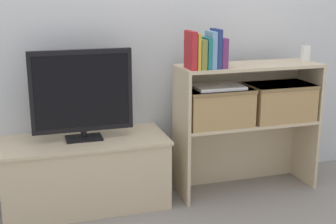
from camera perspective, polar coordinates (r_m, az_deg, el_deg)
The scene contains 17 objects.
ground_plane at distance 3.03m, azimuth 0.92°, elevation -11.69°, with size 16.00×16.00×0.00m, color gray.
wall_back at distance 3.16m, azimuth -1.66°, elevation 12.07°, with size 10.00×0.05×2.40m.
tv_stand at distance 3.02m, azimuth -10.00°, elevation -7.30°, with size 1.03×0.45×0.45m.
tv at distance 2.87m, azimuth -10.46°, elevation 2.29°, with size 0.62×0.14×0.56m.
bookshelf_lower_tier at distance 3.30m, azimuth 8.96°, elevation -3.77°, with size 0.95×0.32×0.49m.
bookshelf_upper_tier at distance 3.19m, azimuth 9.31°, elevation 3.57°, with size 0.95×0.32×0.38m.
book_crimson at distance 2.87m, azimuth 2.78°, elevation 7.54°, with size 0.03×0.15×0.23m.
book_mustard at distance 2.88m, azimuth 3.36°, elevation 7.43°, with size 0.02×0.16×0.22m.
book_olive at distance 2.90m, azimuth 3.96°, elevation 7.08°, with size 0.04×0.15×0.18m.
book_teal at distance 2.91m, azimuth 4.64°, elevation 7.20°, with size 0.03×0.16×0.19m.
book_skyblue at distance 2.92m, azimuth 5.25°, elevation 7.57°, with size 0.03×0.14×0.23m.
book_navy at distance 2.93m, azimuth 5.86°, elevation 7.72°, with size 0.03×0.14×0.24m.
book_plum at distance 2.95m, azimuth 6.55°, elevation 7.19°, with size 0.04×0.13×0.18m.
baby_monitor at distance 3.31m, azimuth 16.42°, elevation 6.85°, with size 0.05×0.03×0.14m.
storage_basket_left at distance 3.05m, azimuth 5.98°, elevation 0.88°, with size 0.43×0.29×0.24m.
storage_basket_right at distance 3.25m, azimuth 13.40°, elevation 1.43°, with size 0.43×0.29×0.24m.
laptop at distance 3.02m, azimuth 6.04°, elevation 3.11°, with size 0.31×0.24×0.02m.
Camera 1 is at (-0.85, -2.57, 1.35)m, focal length 50.00 mm.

